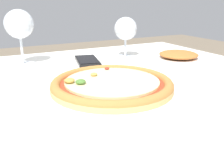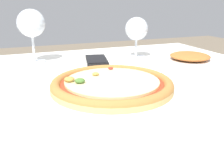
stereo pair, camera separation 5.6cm
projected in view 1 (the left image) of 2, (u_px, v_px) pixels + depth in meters
name	position (u px, v px, depth m)	size (l,w,h in m)	color
dining_table	(42.00, 131.00, 0.57)	(1.42, 0.96, 0.74)	brown
pizza_plate	(112.00, 85.00, 0.57)	(0.31, 0.31, 0.04)	white
wine_glass_far_left	(126.00, 30.00, 0.89)	(0.08, 0.08, 0.15)	silver
wine_glass_far_right	(19.00, 25.00, 0.78)	(0.09, 0.09, 0.18)	silver
cell_phone	(87.00, 60.00, 0.85)	(0.10, 0.16, 0.01)	black
side_plate	(178.00, 57.00, 0.87)	(0.23, 0.23, 0.03)	white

